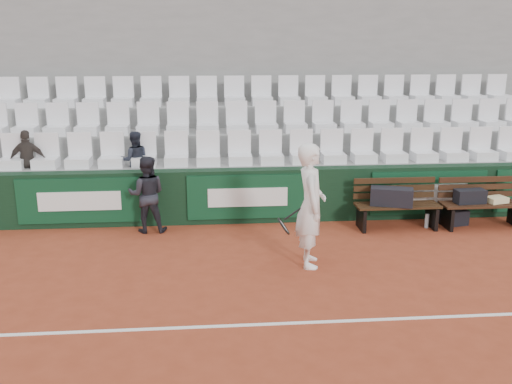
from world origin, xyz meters
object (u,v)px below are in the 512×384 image
at_px(ball_kid, 147,194).
at_px(spectator_b, 26,137).
at_px(bench_left, 397,216).
at_px(tennis_player, 311,206).
at_px(sports_bag_ground, 454,217).
at_px(water_bottle_near, 362,218).
at_px(water_bottle_far, 427,221).
at_px(spectator_c, 134,137).
at_px(sports_bag_right, 470,196).
at_px(bench_right, 482,215).
at_px(sports_bag_left, 392,197).

height_order(ball_kid, spectator_b, spectator_b).
bearing_deg(bench_left, ball_kid, 177.29).
bearing_deg(tennis_player, sports_bag_ground, 28.95).
bearing_deg(bench_left, water_bottle_near, 154.12).
bearing_deg(bench_left, water_bottle_far, -2.70).
height_order(water_bottle_far, spectator_c, spectator_c).
xyz_separation_m(bench_left, sports_bag_right, (1.32, -0.03, 0.35)).
distance_m(sports_bag_right, water_bottle_far, 0.88).
distance_m(water_bottle_far, spectator_b, 7.47).
distance_m(bench_right, spectator_c, 6.54).
bearing_deg(water_bottle_near, bench_right, -8.82).
height_order(tennis_player, ball_kid, tennis_player).
relative_size(bench_right, ball_kid, 1.10).
distance_m(sports_bag_right, ball_kid, 5.77).
relative_size(bench_left, water_bottle_near, 6.04).
bearing_deg(sports_bag_right, ball_kid, 177.62).
xyz_separation_m(bench_left, water_bottle_far, (0.55, -0.03, -0.09)).
bearing_deg(sports_bag_right, bench_right, -6.32).
bearing_deg(bench_left, tennis_player, -140.36).
xyz_separation_m(bench_right, water_bottle_far, (-1.01, 0.03, -0.09)).
height_order(bench_right, spectator_c, spectator_c).
relative_size(sports_bag_left, tennis_player, 0.39).
xyz_separation_m(bench_left, bench_right, (1.56, -0.06, 0.00)).
bearing_deg(water_bottle_far, bench_left, 177.30).
distance_m(water_bottle_far, tennis_player, 2.96).
xyz_separation_m(water_bottle_far, ball_kid, (-5.00, 0.24, 0.55)).
bearing_deg(bench_right, sports_bag_right, 173.68).
xyz_separation_m(sports_bag_left, water_bottle_near, (-0.43, 0.32, -0.48)).
relative_size(sports_bag_right, tennis_player, 0.29).
xyz_separation_m(bench_right, water_bottle_near, (-2.12, 0.33, -0.10)).
bearing_deg(spectator_b, water_bottle_far, 166.26).
xyz_separation_m(sports_bag_ground, ball_kid, (-5.56, 0.10, 0.54)).
relative_size(water_bottle_near, water_bottle_far, 0.95).
relative_size(sports_bag_left, sports_bag_right, 1.37).
bearing_deg(water_bottle_near, tennis_player, -125.54).
bearing_deg(bench_right, water_bottle_near, 171.18).
xyz_separation_m(tennis_player, ball_kid, (-2.58, 1.75, -0.25)).
height_order(water_bottle_near, ball_kid, ball_kid).
bearing_deg(spectator_c, water_bottle_far, 159.75).
relative_size(bench_left, spectator_c, 1.37).
height_order(bench_left, ball_kid, ball_kid).
relative_size(sports_bag_ground, water_bottle_near, 1.85).
distance_m(bench_right, sports_bag_right, 0.43).
bearing_deg(water_bottle_far, bench_right, -1.68).
xyz_separation_m(sports_bag_right, water_bottle_far, (-0.76, 0.00, -0.44)).
height_order(sports_bag_ground, ball_kid, ball_kid).
distance_m(sports_bag_ground, spectator_b, 8.01).
bearing_deg(spectator_c, sports_bag_right, 161.25).
relative_size(water_bottle_far, tennis_player, 0.14).
xyz_separation_m(bench_left, sports_bag_ground, (1.12, 0.11, -0.09)).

